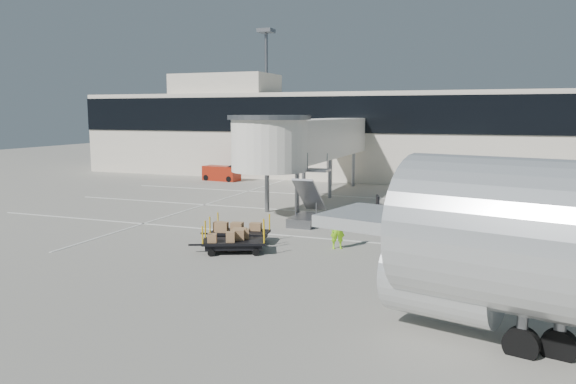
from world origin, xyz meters
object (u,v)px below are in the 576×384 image
at_px(ground_worker, 338,229).
at_px(belt_loader, 222,173).
at_px(box_cart_far, 240,233).
at_px(baggage_tug, 390,213).
at_px(minivan, 546,194).
at_px(suitcase_cart, 457,222).
at_px(box_cart_near, 237,242).

bearing_deg(ground_worker, belt_loader, 102.55).
bearing_deg(box_cart_far, baggage_tug, 42.77).
relative_size(minivan, belt_loader, 1.39).
xyz_separation_m(baggage_tug, minivan, (8.43, 6.66, 0.59)).
bearing_deg(suitcase_cart, belt_loader, 125.36).
xyz_separation_m(box_cart_near, ground_worker, (3.97, 2.29, 0.42)).
height_order(suitcase_cart, box_cart_near, suitcase_cart).
bearing_deg(ground_worker, suitcase_cart, 21.56).
bearing_deg(box_cart_near, box_cart_far, 88.29).
bearing_deg(box_cart_near, baggage_tug, 38.10).
xyz_separation_m(suitcase_cart, ground_worker, (-4.87, -5.32, 0.35)).
height_order(suitcase_cart, ground_worker, ground_worker).
relative_size(suitcase_cart, box_cart_near, 1.21).
bearing_deg(box_cart_near, suitcase_cart, 17.27).
bearing_deg(box_cart_near, ground_worker, 6.48).
relative_size(baggage_tug, ground_worker, 1.38).
distance_m(ground_worker, belt_loader, 27.26).
xyz_separation_m(box_cart_far, minivan, (14.23, 14.22, 0.66)).
relative_size(box_cart_near, belt_loader, 0.91).
distance_m(baggage_tug, suitcase_cart, 4.16).
xyz_separation_m(suitcase_cart, box_cart_near, (-8.84, -7.61, -0.07)).
xyz_separation_m(minivan, belt_loader, (-26.52, 7.57, -0.48)).
bearing_deg(baggage_tug, suitcase_cart, -42.42).
bearing_deg(box_cart_far, box_cart_near, -77.99).
xyz_separation_m(baggage_tug, box_cart_far, (-5.80, -7.56, -0.07)).
height_order(baggage_tug, suitcase_cart, suitcase_cart).
relative_size(box_cart_near, box_cart_far, 1.00).
bearing_deg(baggage_tug, box_cart_near, -135.85).
bearing_deg(belt_loader, box_cart_near, -54.35).
bearing_deg(suitcase_cart, minivan, 42.57).
height_order(box_cart_near, box_cart_far, box_cart_near).
bearing_deg(box_cart_far, minivan, 35.25).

